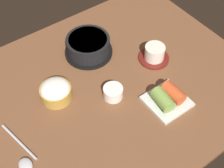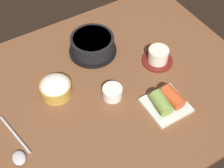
{
  "view_description": "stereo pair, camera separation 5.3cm",
  "coord_description": "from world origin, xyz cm",
  "px_view_note": "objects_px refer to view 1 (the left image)",
  "views": [
    {
      "loc": [
        -34.18,
        -52.21,
        81.3
      ],
      "look_at": [
        2.0,
        -2.0,
        5.0
      ],
      "focal_mm": 49.53,
      "sensor_mm": 36.0,
      "label": 1
    },
    {
      "loc": [
        -29.79,
        -55.1,
        81.3
      ],
      "look_at": [
        2.0,
        -2.0,
        5.0
      ],
      "focal_mm": 49.53,
      "sensor_mm": 36.0,
      "label": 2
    }
  ],
  "objects_px": {
    "spoon": "(23,157)",
    "rice_bowl": "(56,91)",
    "banchan_cup_center": "(113,92)",
    "stone_pot": "(88,46)",
    "kimchi_plate": "(168,98)",
    "tea_cup_with_saucer": "(154,54)"
  },
  "relations": [
    {
      "from": "rice_bowl",
      "to": "spoon",
      "type": "distance_m",
      "value": 0.22
    },
    {
      "from": "stone_pot",
      "to": "banchan_cup_center",
      "type": "xyz_separation_m",
      "value": [
        -0.04,
        -0.21,
        -0.01
      ]
    },
    {
      "from": "stone_pot",
      "to": "banchan_cup_center",
      "type": "bearing_deg",
      "value": -101.73
    },
    {
      "from": "tea_cup_with_saucer",
      "to": "kimchi_plate",
      "type": "bearing_deg",
      "value": -118.17
    },
    {
      "from": "spoon",
      "to": "rice_bowl",
      "type": "bearing_deg",
      "value": 36.13
    },
    {
      "from": "spoon",
      "to": "kimchi_plate",
      "type": "bearing_deg",
      "value": -11.21
    },
    {
      "from": "rice_bowl",
      "to": "tea_cup_with_saucer",
      "type": "bearing_deg",
      "value": -8.11
    },
    {
      "from": "stone_pot",
      "to": "spoon",
      "type": "height_order",
      "value": "stone_pot"
    },
    {
      "from": "stone_pot",
      "to": "rice_bowl",
      "type": "xyz_separation_m",
      "value": [
        -0.19,
        -0.11,
        -0.0
      ]
    },
    {
      "from": "stone_pot",
      "to": "kimchi_plate",
      "type": "distance_m",
      "value": 0.34
    },
    {
      "from": "rice_bowl",
      "to": "spoon",
      "type": "bearing_deg",
      "value": -143.87
    },
    {
      "from": "kimchi_plate",
      "to": "tea_cup_with_saucer",
      "type": "bearing_deg",
      "value": 61.83
    },
    {
      "from": "spoon",
      "to": "banchan_cup_center",
      "type": "bearing_deg",
      "value": 5.17
    },
    {
      "from": "tea_cup_with_saucer",
      "to": "spoon",
      "type": "height_order",
      "value": "tea_cup_with_saucer"
    },
    {
      "from": "stone_pot",
      "to": "tea_cup_with_saucer",
      "type": "bearing_deg",
      "value": -43.25
    },
    {
      "from": "rice_bowl",
      "to": "banchan_cup_center",
      "type": "bearing_deg",
      "value": -34.23
    },
    {
      "from": "banchan_cup_center",
      "to": "kimchi_plate",
      "type": "relative_size",
      "value": 0.51
    },
    {
      "from": "tea_cup_with_saucer",
      "to": "kimchi_plate",
      "type": "height_order",
      "value": "tea_cup_with_saucer"
    },
    {
      "from": "tea_cup_with_saucer",
      "to": "stone_pot",
      "type": "bearing_deg",
      "value": 136.75
    },
    {
      "from": "stone_pot",
      "to": "banchan_cup_center",
      "type": "relative_size",
      "value": 2.71
    },
    {
      "from": "rice_bowl",
      "to": "stone_pot",
      "type": "bearing_deg",
      "value": 29.49
    },
    {
      "from": "kimchi_plate",
      "to": "stone_pot",
      "type": "bearing_deg",
      "value": 103.7
    }
  ]
}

